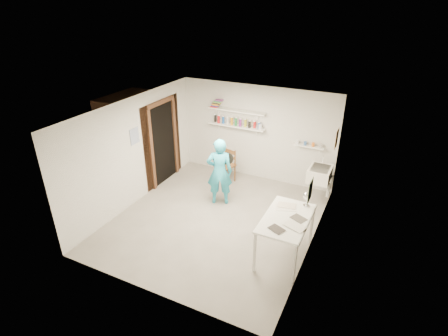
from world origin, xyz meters
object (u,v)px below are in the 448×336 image
at_px(wall_clock, 227,159).
at_px(work_table, 285,238).
at_px(belfast_sink, 320,174).
at_px(man, 220,172).
at_px(desk_lamp, 307,196).
at_px(wooden_chair, 225,165).

distance_m(wall_clock, work_table, 2.34).
bearing_deg(wall_clock, belfast_sink, -1.02).
relative_size(man, wall_clock, 5.56).
height_order(belfast_sink, wall_clock, wall_clock).
bearing_deg(desk_lamp, man, 162.50).
xyz_separation_m(man, wall_clock, (0.09, 0.20, 0.26)).
distance_m(wall_clock, desk_lamp, 2.18).
distance_m(man, wooden_chair, 1.06).
distance_m(man, work_table, 2.24).
xyz_separation_m(wall_clock, wooden_chair, (-0.42, 0.75, -0.58)).
bearing_deg(desk_lamp, belfast_sink, 93.39).
distance_m(belfast_sink, wall_clock, 2.10).
bearing_deg(wall_clock, work_table, -62.03).
xyz_separation_m(wooden_chair, desk_lamp, (2.42, -1.61, 0.61)).
bearing_deg(wooden_chair, work_table, -28.81).
height_order(wall_clock, desk_lamp, wall_clock).
bearing_deg(wooden_chair, man, -56.10).
xyz_separation_m(belfast_sink, work_table, (-0.11, -2.20, -0.28)).
relative_size(man, work_table, 1.23).
relative_size(wall_clock, desk_lamp, 1.77).
bearing_deg(wall_clock, wooden_chair, 94.33).
height_order(belfast_sink, work_table, same).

